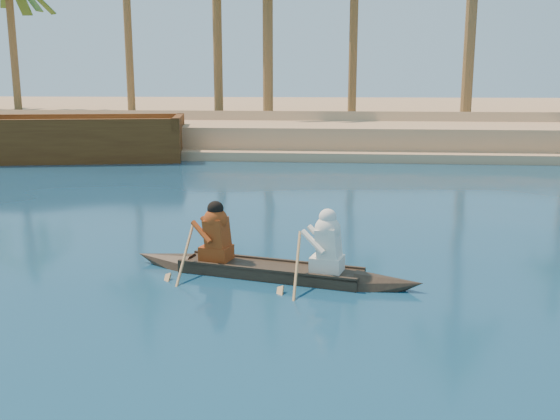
# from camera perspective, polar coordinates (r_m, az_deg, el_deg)

# --- Properties ---
(sandy_embankment) EXTENTS (150.00, 51.00, 1.50)m
(sandy_embankment) POSITION_cam_1_polar(r_m,az_deg,el_deg) (50.27, 1.52, 8.63)
(sandy_embankment) COLOR tan
(sandy_embankment) RESTS_ON ground
(shrub_cluster) EXTENTS (100.00, 6.00, 2.40)m
(shrub_cluster) POSITION_cam_1_polar(r_m,az_deg,el_deg) (34.93, -0.31, 8.36)
(shrub_cluster) COLOR black
(shrub_cluster) RESTS_ON ground
(canoe) EXTENTS (5.17, 1.91, 1.42)m
(canoe) POSITION_cam_1_polar(r_m,az_deg,el_deg) (10.59, -0.93, -4.65)
(canoe) COLOR #33291C
(canoe) RESTS_ON ground
(barge_mid) EXTENTS (13.17, 6.59, 2.10)m
(barge_mid) POSITION_cam_1_polar(r_m,az_deg,el_deg) (28.46, -21.73, 5.82)
(barge_mid) COLOR brown
(barge_mid) RESTS_ON ground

